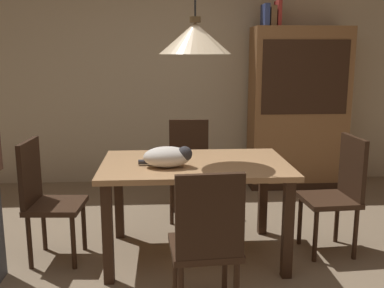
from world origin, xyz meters
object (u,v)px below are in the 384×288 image
Objects in this scene: chair_far_back at (189,164)px; hutch_bookcase at (298,111)px; chair_near_front at (207,240)px; book_brown_thick at (272,16)px; pendant_lamp at (195,38)px; chair_right_side at (339,189)px; book_red_tall at (278,14)px; dining_table at (195,175)px; cat_sleeping at (168,157)px; book_blue_wide at (265,15)px; chair_left_side at (45,195)px.

hutch_bookcase is (1.33, 0.93, 0.38)m from chair_far_back.
book_brown_thick is at bearing 70.01° from chair_near_front.
chair_near_front is at bearing -89.63° from pendant_lamp.
chair_far_back is at bearing -144.92° from hutch_bookcase.
chair_right_side is 2.34m from book_red_tall.
hutch_bookcase is at bearing 35.08° from chair_far_back.
book_brown_thick is 0.07m from book_red_tall.
hutch_bookcase is (1.33, 2.69, 0.38)m from chair_near_front.
dining_table is at bearing -71.03° from pendant_lamp.
cat_sleeping is 0.87m from pendant_lamp.
pendant_lamp is 5.42× the size of book_brown_thick.
cat_sleeping is at bearing -101.51° from chair_far_back.
hutch_bookcase is at bearing 83.58° from chair_right_side.
book_brown_thick reaches higher than cat_sleeping.
dining_table is 2.49m from book_red_tall.
book_red_tall reaches higher than book_blue_wide.
book_blue_wide is (2.04, 1.81, 1.46)m from chair_left_side.
book_brown_thick is at bearing 58.58° from cat_sleeping.
chair_left_side is 3.88× the size of book_brown_thick.
chair_right_side is 1.86m from hutch_bookcase.
chair_near_front and chair_left_side have the same top height.
chair_right_side reaches higher than dining_table.
pendant_lamp reaches higher than book_brown_thick.
chair_right_side is 2.33m from book_blue_wide.
hutch_bookcase is (2.46, 1.81, 0.38)m from chair_left_side.
chair_far_back is at bearing -136.39° from book_brown_thick.
chair_right_side is at bearing -83.10° from book_blue_wide.
hutch_bookcase is at bearing 36.28° from chair_left_side.
book_red_tall is (1.05, 1.81, 1.34)m from dining_table.
hutch_bookcase is at bearing -0.31° from book_red_tall.
chair_far_back is 1.95m from book_blue_wide.
book_red_tall reaches higher than chair_near_front.
book_blue_wide is at bearing 60.22° from cat_sleeping.
chair_left_side is 1.61m from pendant_lamp.
book_blue_wide is at bearing 179.80° from hutch_bookcase.
dining_table is at bearing -118.52° from book_brown_thick.
chair_right_side is at bearing 38.19° from chair_near_front.
pendant_lamp is 5.42× the size of book_blue_wide.
hutch_bookcase is 6.61× the size of book_red_tall.
dining_table is 1.51× the size of chair_right_side.
chair_left_side is 0.99m from cat_sleeping.
chair_left_side is 0.50× the size of hutch_bookcase.
book_red_tall is (1.05, 0.93, 1.48)m from chair_far_back.
dining_table is 1.14m from chair_right_side.
chair_right_side is 1.00× the size of chair_far_back.
chair_left_side is at bearing -139.46° from book_brown_thick.
pendant_lamp is 0.70× the size of hutch_bookcase.
chair_left_side reaches higher than cat_sleeping.
cat_sleeping is at bearing -147.39° from dining_table.
cat_sleeping is (-0.20, -0.13, 0.18)m from dining_table.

